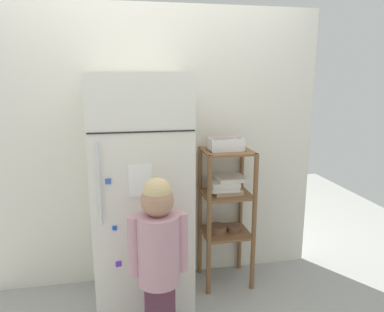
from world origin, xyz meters
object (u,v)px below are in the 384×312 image
at_px(pantry_shelf_unit, 226,201).
at_px(fruit_bin, 226,145).
at_px(refrigerator, 141,193).
at_px(child_standing, 158,248).

xyz_separation_m(pantry_shelf_unit, fruit_bin, (-0.01, 0.00, 0.45)).
bearing_deg(fruit_bin, pantry_shelf_unit, -1.32).
xyz_separation_m(refrigerator, child_standing, (0.06, -0.52, -0.17)).
height_order(refrigerator, child_standing, refrigerator).
height_order(refrigerator, pantry_shelf_unit, refrigerator).
xyz_separation_m(refrigerator, pantry_shelf_unit, (0.66, 0.11, -0.15)).
relative_size(child_standing, pantry_shelf_unit, 1.00).
relative_size(refrigerator, fruit_bin, 6.44).
xyz_separation_m(child_standing, pantry_shelf_unit, (0.60, 0.64, 0.02)).
relative_size(pantry_shelf_unit, fruit_bin, 4.23).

